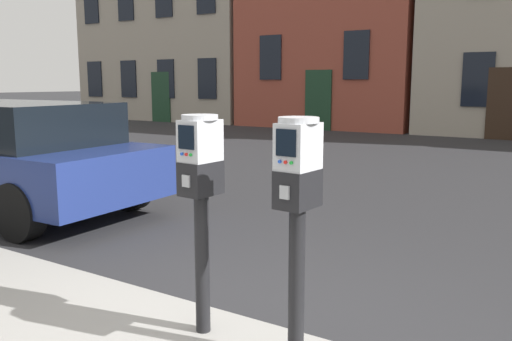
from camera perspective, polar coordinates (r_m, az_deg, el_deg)
parking_meter_near_kerb at (r=3.21m, az=-5.90°, el=-1.53°), size 0.23×0.26×1.35m
parking_meter_twin_adjacent at (r=2.86m, az=4.45°, el=-2.76°), size 0.23×0.26×1.36m
parked_car_navy_coupe at (r=7.76m, az=-25.32°, el=1.61°), size 4.48×1.97×1.42m
townhouse_orange_brick at (r=26.62m, az=-6.33°, el=16.40°), size 8.74×7.09×9.88m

